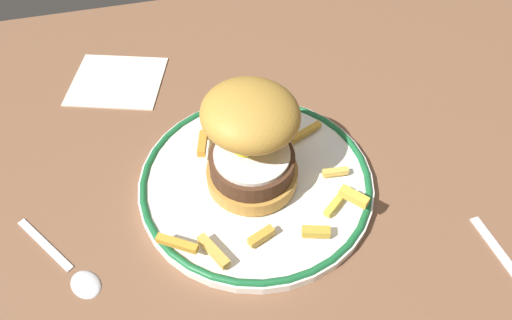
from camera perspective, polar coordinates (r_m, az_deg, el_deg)
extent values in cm
cube|color=brown|center=(53.85, -4.27, -8.74)|extent=(124.57, 92.46, 4.00)
cylinder|color=white|center=(54.46, 0.00, -2.71)|extent=(26.78, 26.78, 1.20)
torus|color=#196033|center=(53.98, 0.00, -2.32)|extent=(26.38, 26.38, 0.80)
cylinder|color=#B78235|center=(52.78, -0.47, -1.72)|extent=(10.18, 10.18, 1.80)
cylinder|color=#45291A|center=(51.21, -0.49, -0.32)|extent=(9.29, 9.29, 2.22)
cylinder|color=white|center=(50.18, -0.50, 0.67)|extent=(8.22, 8.22, 0.50)
ellipsoid|color=yellow|center=(49.97, -1.44, 1.55)|extent=(2.60, 2.60, 1.40)
ellipsoid|color=#B68736|center=(48.34, -0.67, 5.54)|extent=(11.28, 10.99, 5.83)
cube|color=gold|center=(48.08, -5.15, -10.88)|extent=(2.78, 4.24, 0.93)
cube|color=#EDB34F|center=(57.71, -4.27, 3.35)|extent=(4.58, 1.69, 0.97)
cube|color=gold|center=(50.04, 11.71, -4.36)|extent=(2.80, 3.02, 0.98)
cube|color=gold|center=(51.99, 9.77, -4.88)|extent=(3.97, 3.36, 0.76)
cube|color=gold|center=(54.42, 9.55, -1.42)|extent=(3.01, 0.98, 0.72)
cube|color=gold|center=(55.47, -6.36, 2.03)|extent=(1.83, 3.62, 0.92)
cube|color=gold|center=(48.12, -9.50, -9.89)|extent=(4.10, 3.01, 0.79)
cube|color=gold|center=(49.37, 7.23, -8.58)|extent=(3.04, 1.73, 0.97)
cube|color=gold|center=(58.09, 6.03, 3.39)|extent=(4.40, 2.43, 0.72)
cube|color=gold|center=(48.76, 0.62, -9.18)|extent=(3.06, 1.96, 0.90)
cube|color=silver|center=(55.92, 27.63, -10.25)|extent=(1.73, 10.05, 0.36)
cube|color=silver|center=(55.15, -24.15, -9.21)|extent=(5.91, 7.77, 0.32)
ellipsoid|color=silver|center=(51.06, -19.94, -13.76)|extent=(4.21, 4.44, 0.90)
cube|color=silver|center=(70.20, -16.40, 9.18)|extent=(15.23, 14.32, 0.40)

